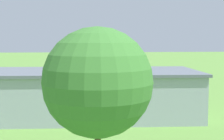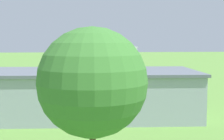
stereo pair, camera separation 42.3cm
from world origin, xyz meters
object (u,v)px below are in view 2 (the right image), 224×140
at_px(windsock, 111,59).
at_px(person_by_parked_cars, 157,90).
at_px(biplane, 121,55).
at_px(person_at_fence_line, 147,91).
at_px(tree_by_windsock, 92,82).
at_px(person_crossing_taxiway, 165,93).
at_px(person_near_hangar_door, 113,92).
at_px(hangar, 88,93).

bearing_deg(windsock, person_by_parked_cars, 100.72).
height_order(biplane, person_by_parked_cars, biplane).
height_order(person_at_fence_line, tree_by_windsock, tree_by_windsock).
height_order(person_crossing_taxiway, windsock, windsock).
distance_m(person_crossing_taxiway, person_near_hangar_door, 9.00).
relative_size(biplane, windsock, 1.73).
bearing_deg(person_crossing_taxiway, person_at_fence_line, -40.88).
relative_size(person_crossing_taxiway, windsock, 0.29).
relative_size(person_by_parked_cars, tree_by_windsock, 0.15).
distance_m(hangar, tree_by_windsock, 23.76).
relative_size(person_crossing_taxiway, person_at_fence_line, 0.92).
distance_m(biplane, person_crossing_taxiway, 17.84).
xyz_separation_m(person_at_fence_line, windsock, (3.48, -30.11, 4.01)).
bearing_deg(person_crossing_taxiway, tree_by_windsock, 69.03).
height_order(biplane, person_at_fence_line, biplane).
xyz_separation_m(person_crossing_taxiway, windsock, (6.24, -32.50, 4.09)).
xyz_separation_m(hangar, person_at_fence_line, (-10.69, -14.82, -2.12)).
bearing_deg(windsock, biplane, 92.22).
relative_size(person_at_fence_line, tree_by_windsock, 0.16).
bearing_deg(hangar, windsock, -99.11).
height_order(person_crossing_taxiway, person_at_fence_line, person_at_fence_line).
bearing_deg(tree_by_windsock, person_at_fence_line, -106.02).
relative_size(person_at_fence_line, windsock, 0.31).
bearing_deg(biplane, hangar, 74.53).
height_order(person_crossing_taxiway, person_by_parked_cars, person_by_parked_cars).
bearing_deg(person_crossing_taxiway, biplane, -70.64).
height_order(person_crossing_taxiway, tree_by_windsock, tree_by_windsock).
bearing_deg(person_crossing_taxiway, windsock, -79.14).
height_order(person_by_parked_cars, tree_by_windsock, tree_by_windsock).
bearing_deg(person_at_fence_line, person_crossing_taxiway, 139.12).
bearing_deg(tree_by_windsock, person_near_hangar_door, -97.46).
distance_m(biplane, windsock, 16.68).
distance_m(hangar, biplane, 29.63).
relative_size(person_crossing_taxiway, person_by_parked_cars, 0.98).
bearing_deg(person_by_parked_cars, person_at_fence_line, 17.75).
bearing_deg(biplane, windsock, -87.78).
height_order(hangar, person_near_hangar_door, hangar).
bearing_deg(hangar, person_by_parked_cars, -129.53).
xyz_separation_m(person_near_hangar_door, tree_by_windsock, (4.96, 37.88, 6.61)).
distance_m(person_by_parked_cars, windsock, 30.24).
distance_m(biplane, person_by_parked_cars, 14.94).
relative_size(hangar, person_near_hangar_door, 18.37).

